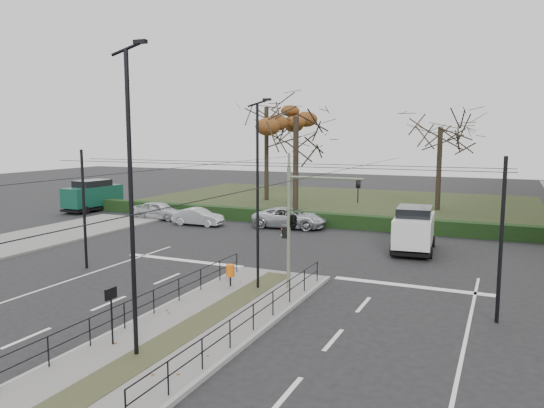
{
  "coord_description": "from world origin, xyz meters",
  "views": [
    {
      "loc": [
        9.65,
        -18.14,
        6.75
      ],
      "look_at": [
        -1.0,
        5.83,
        3.29
      ],
      "focal_mm": 35.0,
      "sensor_mm": 36.0,
      "label": 1
    }
  ],
  "objects_px": {
    "streetlamp_median_near": "(132,201)",
    "rust_tree": "(266,107)",
    "parked_car_fourth": "(290,218)",
    "traffic_light": "(295,219)",
    "bare_tree_center": "(440,133)",
    "white_van": "(414,228)",
    "parked_car_first": "(159,210)",
    "streetlamp_median_far": "(258,194)",
    "green_van": "(93,195)",
    "bare_tree_near": "(296,124)",
    "info_panel": "(111,300)",
    "litter_bin": "(230,271)",
    "parked_car_second": "(198,217)"
  },
  "relations": [
    {
      "from": "green_van",
      "to": "bare_tree_near",
      "type": "height_order",
      "value": "bare_tree_near"
    },
    {
      "from": "parked_car_first",
      "to": "white_van",
      "type": "distance_m",
      "value": 20.78
    },
    {
      "from": "white_van",
      "to": "parked_car_fourth",
      "type": "bearing_deg",
      "value": 155.83
    },
    {
      "from": "streetlamp_median_far",
      "to": "white_van",
      "type": "xyz_separation_m",
      "value": [
        4.85,
        10.78,
        -2.9
      ]
    },
    {
      "from": "info_panel",
      "to": "parked_car_fourth",
      "type": "distance_m",
      "value": 22.73
    },
    {
      "from": "parked_car_second",
      "to": "white_van",
      "type": "xyz_separation_m",
      "value": [
        16.11,
        -2.47,
        0.71
      ]
    },
    {
      "from": "streetlamp_median_far",
      "to": "parked_car_fourth",
      "type": "distance_m",
      "value": 16.12
    },
    {
      "from": "streetlamp_median_near",
      "to": "rust_tree",
      "type": "height_order",
      "value": "rust_tree"
    },
    {
      "from": "traffic_light",
      "to": "streetlamp_median_near",
      "type": "relative_size",
      "value": 0.57
    },
    {
      "from": "streetlamp_median_near",
      "to": "parked_car_fourth",
      "type": "relative_size",
      "value": 1.72
    },
    {
      "from": "parked_car_second",
      "to": "rust_tree",
      "type": "relative_size",
      "value": 0.31
    },
    {
      "from": "parked_car_fourth",
      "to": "traffic_light",
      "type": "bearing_deg",
      "value": -163.06
    },
    {
      "from": "streetlamp_median_far",
      "to": "green_van",
      "type": "distance_m",
      "value": 28.79
    },
    {
      "from": "parked_car_first",
      "to": "litter_bin",
      "type": "bearing_deg",
      "value": -137.31
    },
    {
      "from": "bare_tree_near",
      "to": "white_van",
      "type": "bearing_deg",
      "value": -36.11
    },
    {
      "from": "info_panel",
      "to": "bare_tree_center",
      "type": "bearing_deg",
      "value": 80.97
    },
    {
      "from": "streetlamp_median_far",
      "to": "parked_car_fourth",
      "type": "height_order",
      "value": "streetlamp_median_far"
    },
    {
      "from": "parked_car_first",
      "to": "bare_tree_center",
      "type": "xyz_separation_m",
      "value": [
        19.73,
        13.94,
        6.09
      ]
    },
    {
      "from": "streetlamp_median_near",
      "to": "white_van",
      "type": "xyz_separation_m",
      "value": [
        5.21,
        18.59,
        -3.47
      ]
    },
    {
      "from": "info_panel",
      "to": "bare_tree_near",
      "type": "distance_m",
      "value": 26.74
    },
    {
      "from": "traffic_light",
      "to": "info_panel",
      "type": "xyz_separation_m",
      "value": [
        -3.03,
        -8.09,
        -1.6
      ]
    },
    {
      "from": "white_van",
      "to": "rust_tree",
      "type": "xyz_separation_m",
      "value": [
        -17.56,
        17.92,
        8.07
      ]
    },
    {
      "from": "parked_car_fourth",
      "to": "bare_tree_center",
      "type": "height_order",
      "value": "bare_tree_center"
    },
    {
      "from": "rust_tree",
      "to": "info_panel",
      "type": "bearing_deg",
      "value": -72.88
    },
    {
      "from": "rust_tree",
      "to": "parked_car_fourth",
      "type": "bearing_deg",
      "value": -59.38
    },
    {
      "from": "rust_tree",
      "to": "bare_tree_near",
      "type": "xyz_separation_m",
      "value": [
        7.25,
        -10.4,
        -1.89
      ]
    },
    {
      "from": "parked_car_first",
      "to": "parked_car_second",
      "type": "height_order",
      "value": "parked_car_first"
    },
    {
      "from": "streetlamp_median_far",
      "to": "bare_tree_near",
      "type": "distance_m",
      "value": 19.38
    },
    {
      "from": "litter_bin",
      "to": "rust_tree",
      "type": "distance_m",
      "value": 32.29
    },
    {
      "from": "parked_car_first",
      "to": "bare_tree_center",
      "type": "relative_size",
      "value": 0.44
    },
    {
      "from": "traffic_light",
      "to": "info_panel",
      "type": "bearing_deg",
      "value": -110.56
    },
    {
      "from": "parked_car_fourth",
      "to": "green_van",
      "type": "distance_m",
      "value": 19.21
    },
    {
      "from": "white_van",
      "to": "green_van",
      "type": "distance_m",
      "value": 29.11
    },
    {
      "from": "parked_car_fourth",
      "to": "bare_tree_near",
      "type": "height_order",
      "value": "bare_tree_near"
    },
    {
      "from": "traffic_light",
      "to": "streetlamp_median_far",
      "type": "height_order",
      "value": "streetlamp_median_far"
    },
    {
      "from": "streetlamp_median_near",
      "to": "green_van",
      "type": "xyz_separation_m",
      "value": [
        -23.44,
        23.77,
        -3.41
      ]
    },
    {
      "from": "parked_car_fourth",
      "to": "streetlamp_median_far",
      "type": "bearing_deg",
      "value": -168.85
    },
    {
      "from": "info_panel",
      "to": "parked_car_fourth",
      "type": "xyz_separation_m",
      "value": [
        -3.05,
        22.51,
        -0.84
      ]
    },
    {
      "from": "traffic_light",
      "to": "green_van",
      "type": "distance_m",
      "value": 29.61
    },
    {
      "from": "info_panel",
      "to": "traffic_light",
      "type": "bearing_deg",
      "value": 69.44
    },
    {
      "from": "parked_car_first",
      "to": "parked_car_fourth",
      "type": "xyz_separation_m",
      "value": [
        10.98,
        0.65,
        0.02
      ]
    },
    {
      "from": "traffic_light",
      "to": "streetlamp_median_near",
      "type": "distance_m",
      "value": 8.77
    },
    {
      "from": "rust_tree",
      "to": "bare_tree_center",
      "type": "relative_size",
      "value": 1.27
    },
    {
      "from": "traffic_light",
      "to": "bare_tree_center",
      "type": "distance_m",
      "value": 28.08
    },
    {
      "from": "traffic_light",
      "to": "white_van",
      "type": "xyz_separation_m",
      "value": [
        3.39,
        10.17,
        -1.83
      ]
    },
    {
      "from": "bare_tree_center",
      "to": "streetlamp_median_far",
      "type": "bearing_deg",
      "value": -98.28
    },
    {
      "from": "rust_tree",
      "to": "bare_tree_near",
      "type": "distance_m",
      "value": 12.82
    },
    {
      "from": "parked_car_first",
      "to": "rust_tree",
      "type": "relative_size",
      "value": 0.34
    },
    {
      "from": "info_panel",
      "to": "streetlamp_median_far",
      "type": "bearing_deg",
      "value": 78.16
    },
    {
      "from": "parked_car_fourth",
      "to": "rust_tree",
      "type": "height_order",
      "value": "rust_tree"
    }
  ]
}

